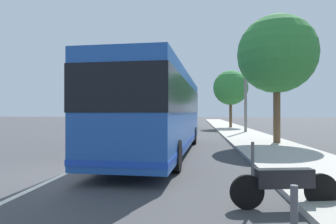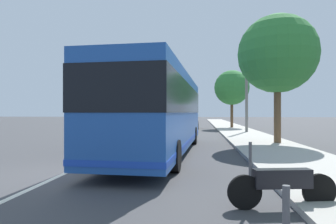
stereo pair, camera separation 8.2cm
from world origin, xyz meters
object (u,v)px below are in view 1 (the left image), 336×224
(car_far_distant, at_px, (161,119))
(motorcycle_mid_row, at_px, (284,183))
(car_ahead_same_lane, at_px, (149,121))
(car_side_street, at_px, (188,119))
(roadside_tree_mid_block, at_px, (277,54))
(coach_bus, at_px, (161,109))
(roadside_tree_far_block, at_px, (231,88))
(car_oncoming, at_px, (189,122))
(utility_pole, at_px, (246,93))

(car_far_distant, bearing_deg, motorcycle_mid_row, 11.86)
(motorcycle_mid_row, distance_m, car_ahead_same_lane, 33.65)
(car_side_street, relative_size, car_far_distant, 1.02)
(car_far_distant, xyz_separation_m, roadside_tree_mid_block, (-32.66, -10.83, 4.39))
(car_ahead_same_lane, relative_size, car_side_street, 0.89)
(car_ahead_same_lane, bearing_deg, car_far_distant, 179.54)
(roadside_tree_mid_block, bearing_deg, car_far_distant, 18.35)
(motorcycle_mid_row, height_order, roadside_tree_mid_block, roadside_tree_mid_block)
(coach_bus, distance_m, car_ahead_same_lane, 26.05)
(roadside_tree_far_block, bearing_deg, car_far_distant, 32.00)
(roadside_tree_far_block, bearing_deg, roadside_tree_mid_block, -177.47)
(coach_bus, relative_size, car_ahead_same_lane, 3.01)
(motorcycle_mid_row, height_order, car_oncoming, car_oncoming)
(car_oncoming, xyz_separation_m, roadside_tree_mid_block, (-15.96, -5.49, 4.41))
(car_ahead_same_lane, bearing_deg, car_side_street, 160.92)
(car_oncoming, xyz_separation_m, car_side_street, (19.37, 0.65, -0.00))
(car_far_distant, xyz_separation_m, roadside_tree_far_block, (-16.16, -10.10, 3.92))
(car_side_street, height_order, roadside_tree_far_block, roadside_tree_far_block)
(coach_bus, distance_m, roadside_tree_mid_block, 7.87)
(car_ahead_same_lane, distance_m, roadside_tree_far_block, 12.12)
(car_ahead_same_lane, bearing_deg, roadside_tree_mid_block, 27.35)
(coach_bus, distance_m, roadside_tree_far_block, 21.30)
(coach_bus, xyz_separation_m, car_ahead_same_lane, (25.55, 4.94, -1.31))
(motorcycle_mid_row, distance_m, car_side_street, 46.49)
(car_side_street, xyz_separation_m, roadside_tree_mid_block, (-35.33, -6.14, 4.41))
(coach_bus, height_order, utility_pole, utility_pole)
(car_ahead_same_lane, height_order, car_oncoming, car_oncoming)
(car_far_distant, bearing_deg, car_side_street, 121.05)
(motorcycle_mid_row, distance_m, roadside_tree_mid_block, 12.29)
(car_far_distant, distance_m, utility_pole, 25.96)
(car_oncoming, height_order, car_side_street, car_oncoming)
(car_ahead_same_lane, height_order, car_side_street, car_side_street)
(motorcycle_mid_row, bearing_deg, roadside_tree_mid_block, -114.22)
(coach_bus, distance_m, utility_pole, 14.38)
(roadside_tree_far_block, bearing_deg, utility_pole, -176.33)
(motorcycle_mid_row, relative_size, car_ahead_same_lane, 0.51)
(car_ahead_same_lane, distance_m, car_side_street, 14.57)
(coach_bus, xyz_separation_m, roadside_tree_mid_block, (3.96, -6.04, 3.12))
(car_far_distant, bearing_deg, roadside_tree_mid_block, 19.77)
(car_side_street, distance_m, car_far_distant, 5.40)
(motorcycle_mid_row, bearing_deg, roadside_tree_far_block, -104.34)
(car_oncoming, height_order, utility_pole, utility_pole)
(car_oncoming, height_order, roadside_tree_mid_block, roadside_tree_mid_block)
(utility_pole, bearing_deg, car_far_distant, 24.18)
(car_ahead_same_lane, bearing_deg, utility_pole, 41.07)
(car_oncoming, distance_m, roadside_tree_far_block, 6.20)
(roadside_tree_mid_block, bearing_deg, car_ahead_same_lane, 26.98)
(motorcycle_mid_row, relative_size, car_side_street, 0.45)
(car_ahead_same_lane, xyz_separation_m, car_oncoming, (-5.63, -5.50, 0.02))
(car_ahead_same_lane, distance_m, car_far_distant, 11.08)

